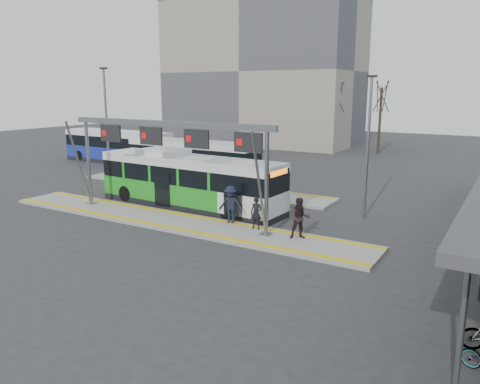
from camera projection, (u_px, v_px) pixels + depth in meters
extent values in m
plane|color=#2D2D30|center=(172.00, 222.00, 24.90)|extent=(120.00, 120.00, 0.00)
cube|color=gray|center=(172.00, 221.00, 24.88)|extent=(22.00, 3.00, 0.15)
cube|color=gray|center=(199.00, 187.00, 33.59)|extent=(20.00, 3.00, 0.15)
cube|color=yellow|center=(185.00, 215.00, 25.83)|extent=(22.00, 0.35, 0.02)
cube|color=yellow|center=(158.00, 225.00, 23.90)|extent=(22.00, 0.35, 0.02)
cube|color=yellow|center=(208.00, 183.00, 34.53)|extent=(20.00, 0.35, 0.02)
cylinder|color=slate|center=(88.00, 162.00, 27.85)|extent=(0.20, 0.20, 5.05)
cube|color=slate|center=(91.00, 203.00, 28.38)|extent=(0.50, 0.50, 0.06)
cylinder|color=slate|center=(79.00, 164.00, 27.26)|extent=(0.12, 1.46, 4.90)
cylinder|color=slate|center=(267.00, 183.00, 21.80)|extent=(0.20, 0.20, 5.05)
cube|color=slate|center=(266.00, 234.00, 22.34)|extent=(0.50, 0.50, 0.06)
cylinder|color=slate|center=(259.00, 185.00, 21.22)|extent=(0.12, 1.46, 4.90)
cube|color=slate|center=(165.00, 124.00, 24.28)|extent=(13.00, 0.25, 0.30)
cube|color=black|center=(111.00, 133.00, 26.44)|extent=(1.50, 0.12, 0.95)
cube|color=red|center=(104.00, 133.00, 26.61)|extent=(0.32, 0.02, 0.32)
cube|color=black|center=(151.00, 136.00, 24.93)|extent=(1.50, 0.12, 0.95)
cube|color=red|center=(144.00, 136.00, 25.10)|extent=(0.32, 0.02, 0.32)
cube|color=black|center=(196.00, 139.00, 23.42)|extent=(1.50, 0.12, 0.95)
cube|color=red|center=(188.00, 139.00, 23.59)|extent=(0.32, 0.02, 0.32)
cube|color=black|center=(248.00, 143.00, 21.91)|extent=(1.50, 0.12, 0.95)
cube|color=red|center=(239.00, 142.00, 22.08)|extent=(0.32, 0.02, 0.32)
cylinder|color=slate|center=(464.00, 312.00, 10.29)|extent=(0.14, 0.14, 4.30)
cube|color=gray|center=(263.00, 73.00, 60.12)|extent=(24.00, 12.00, 18.00)
cube|color=black|center=(190.00, 204.00, 28.19)|extent=(12.26, 3.15, 0.35)
cube|color=#1F9121|center=(190.00, 192.00, 28.03)|extent=(12.26, 3.15, 1.16)
cube|color=black|center=(189.00, 174.00, 27.79)|extent=(12.26, 3.07, 1.01)
cube|color=white|center=(189.00, 161.00, 27.63)|extent=(12.26, 3.15, 0.51)
cube|color=orange|center=(279.00, 173.00, 24.36)|extent=(0.14, 1.81, 0.28)
cube|color=white|center=(163.00, 152.00, 28.64)|extent=(3.12, 1.95, 0.30)
cylinder|color=black|center=(126.00, 193.00, 29.50)|extent=(1.03, 0.35, 1.01)
cylinder|color=black|center=(152.00, 187.00, 31.35)|extent=(1.03, 0.35, 1.01)
cylinder|color=black|center=(228.00, 211.00, 25.21)|extent=(1.03, 0.35, 1.01)
cylinder|color=black|center=(251.00, 203.00, 27.07)|extent=(1.03, 0.35, 1.01)
cube|color=black|center=(193.00, 174.00, 38.01)|extent=(11.64, 2.70, 0.34)
cube|color=#1F9121|center=(192.00, 165.00, 37.86)|extent=(11.64, 2.70, 1.11)
cube|color=black|center=(192.00, 153.00, 37.63)|extent=(11.64, 2.62, 0.97)
cube|color=white|center=(192.00, 144.00, 37.48)|extent=(11.64, 2.70, 0.48)
cylinder|color=black|center=(146.00, 168.00, 39.16)|extent=(0.97, 0.31, 0.97)
cylinder|color=black|center=(163.00, 164.00, 40.95)|extent=(0.97, 0.31, 0.97)
cylinder|color=black|center=(220.00, 177.00, 35.24)|extent=(0.97, 0.31, 0.97)
cylinder|color=black|center=(236.00, 172.00, 37.03)|extent=(0.97, 0.31, 0.97)
cube|color=black|center=(118.00, 161.00, 45.15)|extent=(11.72, 2.73, 0.36)
cube|color=#192A9B|center=(118.00, 153.00, 44.99)|extent=(11.72, 2.73, 1.17)
cube|color=black|center=(117.00, 141.00, 44.75)|extent=(11.72, 2.65, 1.02)
cube|color=white|center=(117.00, 133.00, 44.59)|extent=(11.72, 2.73, 0.51)
cylinder|color=black|center=(80.00, 156.00, 46.23)|extent=(1.02, 0.32, 1.02)
cylinder|color=black|center=(98.00, 153.00, 48.13)|extent=(1.02, 0.32, 1.02)
cylinder|color=black|center=(137.00, 162.00, 42.33)|extent=(1.02, 0.32, 1.02)
cylinder|color=black|center=(154.00, 159.00, 44.24)|extent=(1.02, 0.32, 1.02)
imported|color=black|center=(256.00, 213.00, 23.11)|extent=(0.62, 0.44, 1.61)
imported|color=black|center=(300.00, 218.00, 21.60)|extent=(1.19, 1.13, 1.93)
imported|color=black|center=(231.00, 205.00, 24.06)|extent=(1.40, 1.00, 1.96)
cylinder|color=#382B21|center=(336.00, 121.00, 52.01)|extent=(0.28, 0.28, 7.01)
cylinder|color=#382B21|center=(380.00, 121.00, 50.49)|extent=(0.28, 0.28, 7.12)
cylinder|color=#382B21|center=(189.00, 118.00, 63.03)|extent=(0.28, 0.28, 6.25)
cylinder|color=slate|center=(107.00, 131.00, 31.76)|extent=(0.16, 0.16, 8.29)
cube|color=black|center=(103.00, 68.00, 30.86)|extent=(0.50, 0.25, 0.12)
cylinder|color=slate|center=(368.00, 150.00, 24.87)|extent=(0.16, 0.16, 7.60)
cube|color=black|center=(372.00, 76.00, 24.05)|extent=(0.50, 0.25, 0.12)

